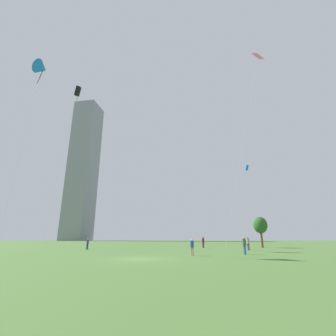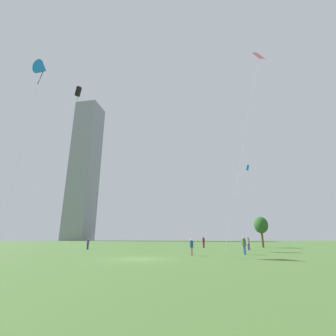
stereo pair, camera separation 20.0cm
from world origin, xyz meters
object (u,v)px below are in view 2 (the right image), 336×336
person_standing_0 (192,246)px  kite_flying_0 (247,168)px  distant_highrise_0 (85,168)px  kite_flying_3 (42,69)px  kite_flying_2 (258,57)px  person_standing_3 (204,241)px  park_tree_0 (261,225)px  person_standing_4 (88,243)px  kite_flying_1 (78,92)px  person_standing_1 (244,244)px  person_standing_2 (248,243)px

person_standing_0 → kite_flying_0: 27.27m
distant_highrise_0 → kite_flying_0: bearing=-47.4°
kite_flying_3 → kite_flying_2: bearing=6.2°
person_standing_3 → park_tree_0: park_tree_0 is taller
person_standing_4 → park_tree_0: size_ratio=0.30×
kite_flying_1 → distant_highrise_0: bearing=106.9°
person_standing_0 → kite_flying_0: kite_flying_0 is taller
person_standing_1 → kite_flying_1: (-25.63, 17.53, 29.37)m
distant_highrise_0 → park_tree_0: bearing=-46.9°
kite_flying_3 → kite_flying_0: bearing=17.2°
person_standing_1 → park_tree_0: (9.47, 17.80, 2.78)m
person_standing_2 → person_standing_4: (-22.89, 2.73, -0.11)m
person_standing_3 → person_standing_2: bearing=149.1°
person_standing_1 → distant_highrise_0: bearing=22.7°
kite_flying_1 → kite_flying_0: bearing=0.7°
person_standing_2 → person_standing_4: person_standing_2 is taller
person_standing_0 → kite_flying_2: 38.66m
distant_highrise_0 → person_standing_0: bearing=-55.9°
kite_flying_0 → distant_highrise_0: (-69.05, 116.06, 33.37)m
kite_flying_0 → distant_highrise_0: size_ratio=0.16×
person_standing_2 → kite_flying_3: size_ratio=0.06×
kite_flying_1 → park_tree_0: (35.10, 0.28, -26.58)m
kite_flying_1 → distant_highrise_0: size_ratio=0.33×
person_standing_4 → kite_flying_1: 30.73m
person_standing_2 → kite_flying_2: bearing=77.4°
kite_flying_3 → person_standing_3: bearing=21.4°
kite_flying_3 → park_tree_0: 45.15m
person_standing_0 → person_standing_2: person_standing_2 is taller
person_standing_1 → person_standing_3: 17.33m
person_standing_0 → person_standing_1: (5.58, 1.31, 0.12)m
kite_flying_2 → park_tree_0: bearing=90.7°
kite_flying_0 → person_standing_2: bearing=-116.1°
person_standing_3 → distant_highrise_0: size_ratio=0.02×
person_standing_0 → distant_highrise_0: distant_highrise_0 is taller
person_standing_3 → kite_flying_2: size_ratio=0.05×
person_standing_3 → distant_highrise_0: (-59.87, 116.71, 46.85)m
kite_flying_3 → park_tree_0: size_ratio=5.40×
person_standing_1 → person_standing_4: 22.47m
person_standing_0 → park_tree_0: size_ratio=0.29×
person_standing_4 → person_standing_3: bearing=31.7°
kite_flying_3 → park_tree_0: kite_flying_3 is taller
kite_flying_0 → kite_flying_1: (-33.73, -0.41, 15.85)m
person_standing_2 → kite_flying_2: size_ratio=0.05×
person_standing_3 → distant_highrise_0: 139.28m
person_standing_0 → distant_highrise_0: bearing=143.5°
park_tree_0 → person_standing_2: bearing=-123.1°
person_standing_4 → park_tree_0: park_tree_0 is taller
kite_flying_0 → park_tree_0: kite_flying_0 is taller
kite_flying_0 → kite_flying_2: bearing=-78.2°
person_standing_3 → kite_flying_3: bearing=50.6°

